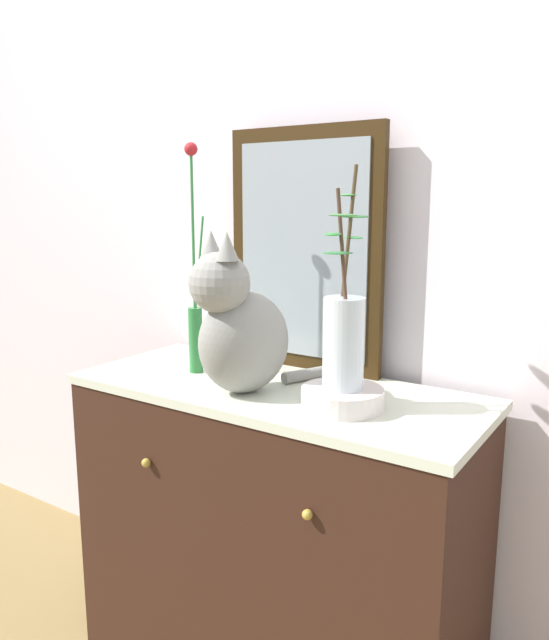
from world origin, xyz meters
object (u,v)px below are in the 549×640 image
object	(u,v)px
vase_glass_clear	(344,337)
bowl_porcelain	(342,398)
sideboard	(274,534)
cat_sitting	(239,327)
mirror_leaning	(304,250)
vase_slim_green	(195,309)

from	to	relation	value
vase_glass_clear	bowl_porcelain	bearing A→B (deg)	101.03
sideboard	bowl_porcelain	distance (m)	0.51
cat_sitting	bowl_porcelain	xyz separation A→B (m)	(0.28, 0.04, -0.15)
mirror_leaning	cat_sitting	world-z (taller)	mirror_leaning
cat_sitting	mirror_leaning	bearing A→B (deg)	88.63
bowl_porcelain	sideboard	bearing A→B (deg)	166.43
sideboard	mirror_leaning	bearing A→B (deg)	100.29
mirror_leaning	vase_slim_green	distance (m)	0.35
sideboard	vase_slim_green	bearing A→B (deg)	-178.93
vase_glass_clear	sideboard	bearing A→B (deg)	166.36
vase_slim_green	vase_glass_clear	distance (m)	0.50
vase_glass_clear	vase_slim_green	bearing A→B (deg)	174.15
sideboard	bowl_porcelain	xyz separation A→B (m)	(0.23, -0.06, 0.45)
sideboard	vase_glass_clear	size ratio (longest dim) A/B	2.15
sideboard	mirror_leaning	world-z (taller)	mirror_leaning
vase_slim_green	vase_glass_clear	xyz separation A→B (m)	(0.50, -0.05, -0.01)
sideboard	vase_glass_clear	distance (m)	0.65
vase_slim_green	bowl_porcelain	distance (m)	0.52
cat_sitting	vase_slim_green	xyz separation A→B (m)	(-0.22, 0.09, 0.01)
bowl_porcelain	vase_glass_clear	world-z (taller)	vase_glass_clear
bowl_porcelain	vase_glass_clear	bearing A→B (deg)	-78.97
mirror_leaning	vase_glass_clear	world-z (taller)	mirror_leaning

